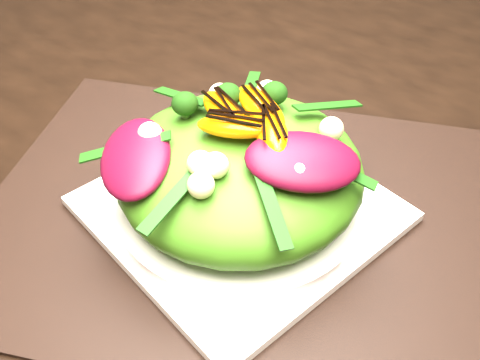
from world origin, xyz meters
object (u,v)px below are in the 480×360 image
Objects in this scene: plate_base at (240,209)px; salad_bowl at (240,199)px; placemat at (240,213)px; orange_segment at (227,111)px; dining_table at (444,206)px; lettuce_mound at (240,169)px.

plate_base is 0.01m from salad_bowl.
plate_base is at bearing 0.00° from placemat.
salad_bowl is 3.56× the size of orange_segment.
dining_table reaches higher than plate_base.
dining_table is at bearing 46.00° from plate_base.
orange_segment reaches higher than salad_bowl.
orange_segment reaches higher than plate_base.
placemat is at bearing -134.00° from dining_table.
salad_bowl is at bearing 0.00° from plate_base.
dining_table reaches higher than orange_segment.
orange_segment is at bearing -140.29° from dining_table.
dining_table is 0.22m from lettuce_mound.
salad_bowl is (0.00, 0.00, 0.02)m from placemat.
dining_table is 3.32× the size of placemat.
placemat is 0.01m from plate_base.
dining_table is 6.97× the size of salad_bowl.
salad_bowl is at bearing -25.59° from orange_segment.
orange_segment is at bearing 154.41° from plate_base.
salad_bowl is 1.05× the size of lettuce_mound.
orange_segment is (-0.02, 0.01, 0.05)m from lettuce_mound.
placemat is at bearing 0.00° from plate_base.
salad_bowl reaches higher than plate_base.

